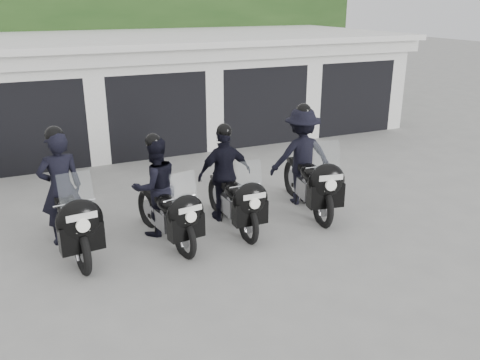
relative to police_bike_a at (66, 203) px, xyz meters
name	(u,v)px	position (x,y,z in m)	size (l,w,h in m)	color
ground	(249,242)	(2.82, -0.98, -0.84)	(80.00, 80.00, 0.00)	gray
garage_block	(134,89)	(2.82, 7.08, 0.59)	(16.40, 6.80, 2.96)	white
background_vegetation	(111,33)	(3.20, 11.94, 1.93)	(20.00, 3.90, 5.80)	#1D3B15
police_bike_a	(66,203)	(0.00, 0.00, 0.00)	(0.87, 2.42, 2.11)	black
police_bike_b	(161,194)	(1.53, -0.16, -0.04)	(0.99, 2.16, 1.89)	black
police_bike_c	(229,181)	(2.84, -0.07, -0.03)	(1.04, 2.20, 1.91)	black
police_bike_d	(305,163)	(4.54, 0.06, 0.06)	(1.36, 2.42, 2.12)	black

